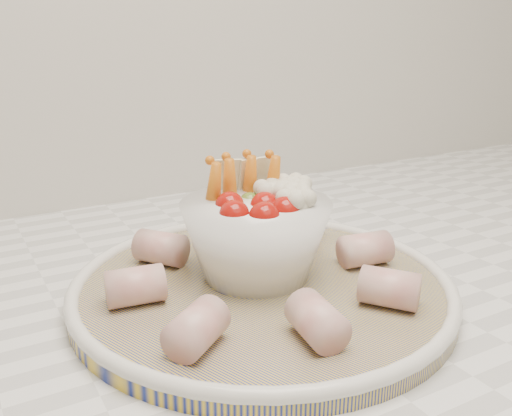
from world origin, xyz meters
TOP-DOWN VIEW (x-y plane):
  - serving_platter at (-0.12, 1.42)m, footprint 0.42×0.42m
  - veggie_bowl at (-0.12, 1.43)m, footprint 0.13×0.13m
  - cured_meat_rolls at (-0.12, 1.42)m, footprint 0.26×0.26m

SIDE VIEW (x-z plane):
  - serving_platter at x=-0.12m, z-range 0.92..0.94m
  - cured_meat_rolls at x=-0.12m, z-range 0.93..0.97m
  - veggie_bowl at x=-0.12m, z-range 0.92..1.03m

